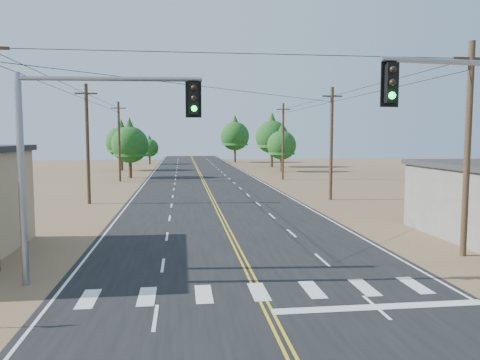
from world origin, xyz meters
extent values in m
cube|color=black|center=(0.00, 30.00, 0.01)|extent=(15.00, 200.00, 0.02)
cylinder|color=#4C3826|center=(-10.50, 32.00, 5.00)|extent=(0.30, 0.30, 10.00)
cube|color=#4C3826|center=(-10.50, 32.00, 9.20)|extent=(1.80, 0.12, 0.12)
cylinder|color=#4C3826|center=(-10.50, 52.00, 5.00)|extent=(0.30, 0.30, 10.00)
cube|color=#4C3826|center=(-10.50, 52.00, 9.20)|extent=(1.80, 0.12, 0.12)
cylinder|color=#4C3826|center=(10.50, 12.00, 5.00)|extent=(0.30, 0.30, 10.00)
cube|color=#4C3826|center=(10.50, 12.00, 9.20)|extent=(1.80, 0.12, 0.12)
cylinder|color=#4C3826|center=(10.50, 32.00, 5.00)|extent=(0.30, 0.30, 10.00)
cube|color=#4C3826|center=(10.50, 32.00, 9.20)|extent=(1.80, 0.12, 0.12)
cylinder|color=#4C3826|center=(10.50, 52.00, 5.00)|extent=(0.30, 0.30, 10.00)
cube|color=#4C3826|center=(10.50, 52.00, 9.20)|extent=(1.80, 0.12, 0.12)
cylinder|color=gray|center=(-8.69, 10.00, 3.84)|extent=(0.26, 0.26, 7.68)
cylinder|color=gray|center=(-8.69, 10.00, 7.68)|extent=(0.20, 0.20, 0.66)
cylinder|color=gray|center=(-5.31, 9.80, 7.79)|extent=(6.77, 0.57, 0.18)
cube|color=black|center=(-2.26, 9.62, 7.07)|extent=(0.40, 0.35, 1.21)
sphere|color=black|center=(-2.24, 9.43, 7.46)|extent=(0.22, 0.22, 0.22)
sphere|color=black|center=(-2.24, 9.43, 7.07)|extent=(0.22, 0.22, 0.22)
sphere|color=#0CE533|center=(-2.24, 9.43, 6.69)|extent=(0.22, 0.22, 0.22)
cube|color=black|center=(3.81, 5.88, 7.31)|extent=(0.43, 0.38, 1.25)
sphere|color=black|center=(3.79, 5.68, 7.70)|extent=(0.23, 0.23, 0.23)
sphere|color=black|center=(3.79, 5.68, 7.31)|extent=(0.23, 0.23, 0.23)
sphere|color=#0CE533|center=(3.79, 5.68, 6.91)|extent=(0.23, 0.23, 0.23)
cylinder|color=#3F2D1E|center=(-9.71, 56.90, 1.49)|extent=(0.45, 0.45, 2.99)
cone|color=#154614|center=(-9.71, 56.90, 5.64)|extent=(4.64, 4.64, 5.31)
sphere|color=#154614|center=(-9.71, 56.90, 4.56)|extent=(4.98, 4.98, 4.98)
cylinder|color=#3F2D1E|center=(-12.66, 71.71, 1.55)|extent=(0.42, 0.42, 3.10)
cone|color=#154614|center=(-12.66, 71.71, 5.85)|extent=(4.82, 4.82, 5.51)
sphere|color=#154614|center=(-12.66, 71.71, 4.73)|extent=(5.16, 5.16, 5.16)
cylinder|color=#3F2D1E|center=(-9.27, 89.49, 1.11)|extent=(0.41, 0.41, 2.21)
cone|color=#154614|center=(-9.27, 89.49, 4.18)|extent=(3.44, 3.44, 3.93)
sphere|color=#154614|center=(-9.27, 89.49, 3.38)|extent=(3.69, 3.69, 3.69)
cylinder|color=#3F2D1E|center=(13.30, 65.72, 1.40)|extent=(0.45, 0.45, 2.80)
cone|color=#154614|center=(13.30, 65.72, 5.29)|extent=(4.36, 4.36, 4.98)
sphere|color=#154614|center=(13.30, 65.72, 4.28)|extent=(4.67, 4.67, 4.67)
cylinder|color=#3F2D1E|center=(14.00, 77.57, 1.84)|extent=(0.49, 0.49, 3.68)
cone|color=#154614|center=(14.00, 77.57, 6.95)|extent=(5.72, 5.72, 6.54)
sphere|color=#154614|center=(14.00, 77.57, 5.62)|extent=(6.13, 6.13, 6.13)
cylinder|color=#3F2D1E|center=(9.00, 94.41, 1.89)|extent=(0.47, 0.47, 3.78)
cone|color=#154614|center=(9.00, 94.41, 7.14)|extent=(5.88, 5.88, 6.72)
sphere|color=#154614|center=(9.00, 94.41, 5.77)|extent=(6.30, 6.30, 6.30)
camera|label=1|loc=(-2.73, -8.31, 5.63)|focal=35.00mm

